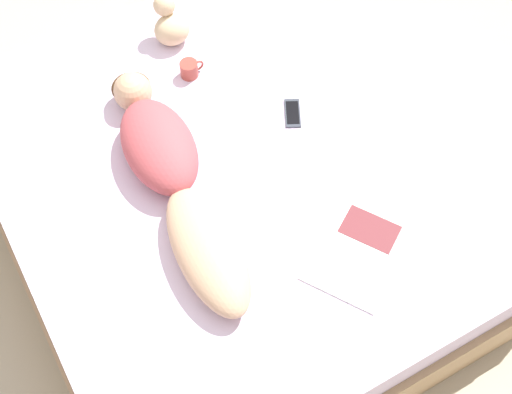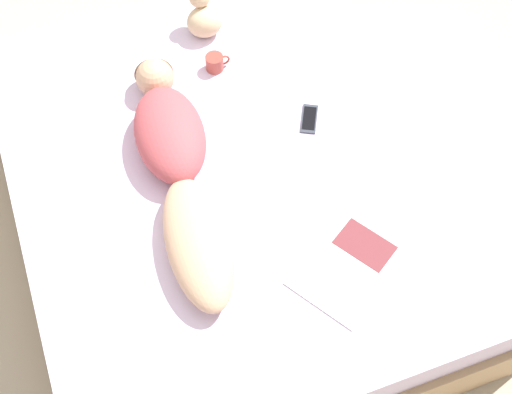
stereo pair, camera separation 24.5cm
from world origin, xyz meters
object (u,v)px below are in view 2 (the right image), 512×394
at_px(person, 178,165).
at_px(open_magazine, 350,264).
at_px(coffee_mug, 215,62).
at_px(cell_phone, 309,119).

relative_size(person, open_magazine, 2.36).
distance_m(coffee_mug, cell_phone, 0.52).
xyz_separation_m(open_magazine, cell_phone, (0.13, 0.72, 0.00)).
height_order(coffee_mug, cell_phone, coffee_mug).
bearing_deg(open_magazine, coffee_mug, 66.11).
bearing_deg(cell_phone, person, -143.73).
bearing_deg(coffee_mug, cell_phone, -55.63).
height_order(person, cell_phone, person).
relative_size(person, cell_phone, 7.47).
bearing_deg(coffee_mug, person, -122.45).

